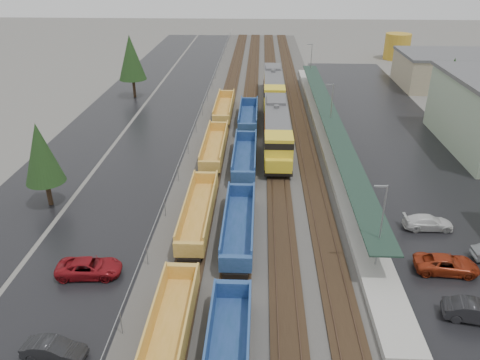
% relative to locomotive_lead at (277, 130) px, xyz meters
% --- Properties ---
extents(ballast_strip, '(20.00, 160.00, 0.08)m').
position_rel_locomotive_lead_xyz_m(ballast_strip, '(-2.00, 13.44, -2.59)').
color(ballast_strip, '#302D2B').
rests_on(ballast_strip, ground).
extents(trackbed, '(14.60, 160.00, 0.22)m').
position_rel_locomotive_lead_xyz_m(trackbed, '(-2.00, 13.44, -2.47)').
color(trackbed, black).
rests_on(trackbed, ground).
extents(west_parking_lot, '(10.00, 160.00, 0.02)m').
position_rel_locomotive_lead_xyz_m(west_parking_lot, '(-17.00, 13.44, -2.62)').
color(west_parking_lot, black).
rests_on(west_parking_lot, ground).
extents(west_road, '(9.00, 160.00, 0.02)m').
position_rel_locomotive_lead_xyz_m(west_road, '(-27.00, 13.44, -2.62)').
color(west_road, black).
rests_on(west_road, ground).
extents(east_commuter_lot, '(16.00, 100.00, 0.02)m').
position_rel_locomotive_lead_xyz_m(east_commuter_lot, '(17.00, 3.44, -2.62)').
color(east_commuter_lot, black).
rests_on(east_commuter_lot, ground).
extents(station_platform, '(3.00, 80.00, 8.00)m').
position_rel_locomotive_lead_xyz_m(station_platform, '(7.50, 3.45, -1.89)').
color(station_platform, '#9E9B93').
rests_on(station_platform, ground).
extents(chainlink_fence, '(0.08, 160.04, 2.02)m').
position_rel_locomotive_lead_xyz_m(chainlink_fence, '(-11.50, 11.88, -1.02)').
color(chainlink_fence, gray).
rests_on(chainlink_fence, ground).
extents(distant_hills, '(301.00, 140.00, 25.20)m').
position_rel_locomotive_lead_xyz_m(distant_hills, '(42.79, 164.12, -2.63)').
color(distant_hills, '#50614B').
rests_on(distant_hills, ground).
extents(tree_west_near, '(3.96, 3.96, 9.00)m').
position_rel_locomotive_lead_xyz_m(tree_west_near, '(-24.00, -16.56, 3.19)').
color(tree_west_near, '#332316').
rests_on(tree_west_near, ground).
extents(tree_west_far, '(4.84, 4.84, 11.00)m').
position_rel_locomotive_lead_xyz_m(tree_west_far, '(-25.00, 23.44, 4.50)').
color(tree_west_far, '#332316').
rests_on(tree_west_far, ground).
extents(tree_east, '(4.40, 4.40, 10.00)m').
position_rel_locomotive_lead_xyz_m(tree_east, '(26.00, 11.44, 3.85)').
color(tree_east, '#332316').
rests_on(tree_east, ground).
extents(locomotive_lead, '(3.34, 22.02, 4.98)m').
position_rel_locomotive_lead_xyz_m(locomotive_lead, '(0.00, 0.00, 0.00)').
color(locomotive_lead, black).
rests_on(locomotive_lead, ground).
extents(locomotive_trail, '(3.34, 22.02, 4.98)m').
position_rel_locomotive_lead_xyz_m(locomotive_trail, '(0.00, 21.00, 0.00)').
color(locomotive_trail, black).
rests_on(locomotive_trail, ground).
extents(well_string_yellow, '(2.60, 81.23, 2.30)m').
position_rel_locomotive_lead_xyz_m(well_string_yellow, '(-8.00, -19.49, -1.47)').
color(well_string_yellow, gold).
rests_on(well_string_yellow, ground).
extents(well_string_blue, '(2.71, 76.72, 2.40)m').
position_rel_locomotive_lead_xyz_m(well_string_blue, '(-4.00, -21.88, -1.44)').
color(well_string_blue, navy).
rests_on(well_string_blue, ground).
extents(storage_tank, '(6.08, 6.08, 6.08)m').
position_rel_locomotive_lead_xyz_m(storage_tank, '(30.81, 59.18, 0.41)').
color(storage_tank, '#B68C24').
rests_on(storage_tank, ground).
extents(parked_car_west_b, '(1.90, 4.29, 1.37)m').
position_rel_locomotive_lead_xyz_m(parked_car_west_b, '(-15.34, -36.80, -1.94)').
color(parked_car_west_b, black).
rests_on(parked_car_west_b, ground).
extents(parked_car_west_c, '(2.76, 5.39, 1.46)m').
position_rel_locomotive_lead_xyz_m(parked_car_west_c, '(-15.94, -28.11, -1.90)').
color(parked_car_west_c, maroon).
rests_on(parked_car_west_c, ground).
extents(parked_car_east_a, '(2.45, 4.80, 1.51)m').
position_rel_locomotive_lead_xyz_m(parked_car_east_a, '(13.47, -32.05, -1.87)').
color(parked_car_east_a, black).
rests_on(parked_car_east_a, ground).
extents(parked_car_east_b, '(2.73, 5.32, 1.44)m').
position_rel_locomotive_lead_xyz_m(parked_car_east_b, '(13.35, -26.36, -1.91)').
color(parked_car_east_b, maroon).
rests_on(parked_car_east_b, ground).
extents(parked_car_east_c, '(1.97, 4.70, 1.35)m').
position_rel_locomotive_lead_xyz_m(parked_car_east_c, '(13.97, -19.66, -1.95)').
color(parked_car_east_c, silver).
rests_on(parked_car_east_c, ground).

